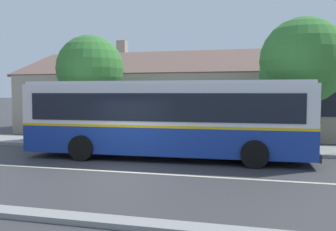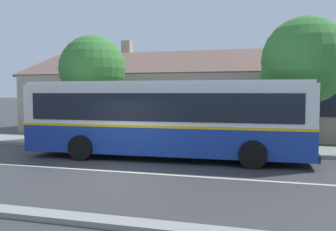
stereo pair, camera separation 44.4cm
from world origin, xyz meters
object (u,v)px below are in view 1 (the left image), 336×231
at_px(street_tree_secondary, 90,69).
at_px(street_tree_primary, 300,64).
at_px(transit_bus, 166,117).
at_px(bench_by_building, 39,132).

bearing_deg(street_tree_secondary, street_tree_primary, 1.93).
distance_m(transit_bus, bench_by_building, 8.46).
relative_size(bench_by_building, street_tree_secondary, 0.27).
height_order(transit_bus, bench_by_building, transit_bus).
height_order(transit_bus, street_tree_secondary, street_tree_secondary).
relative_size(street_tree_primary, street_tree_secondary, 1.08).
distance_m(transit_bus, street_tree_primary, 7.01).
bearing_deg(street_tree_primary, transit_bus, -144.61).
bearing_deg(street_tree_secondary, transit_bus, -34.57).
height_order(street_tree_primary, street_tree_secondary, street_tree_primary).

